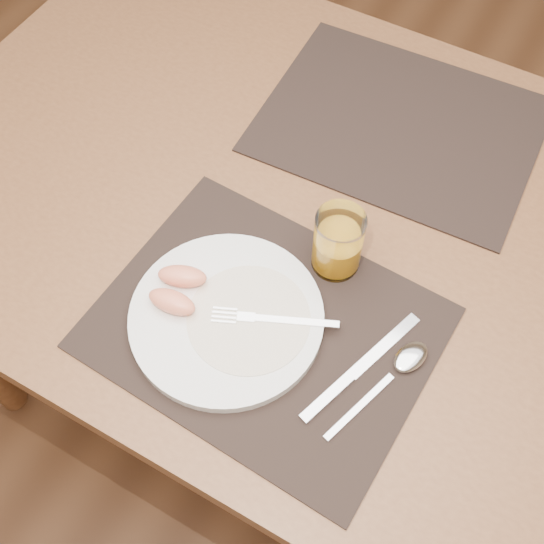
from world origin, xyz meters
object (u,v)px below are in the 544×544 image
at_px(placemat_far, 400,125).
at_px(plate, 226,318).
at_px(fork, 264,319).
at_px(placemat_near, 265,328).
at_px(table, 325,243).
at_px(juice_glass, 338,244).
at_px(knife, 351,375).
at_px(spoon, 403,364).

relative_size(placemat_far, plate, 1.67).
xyz_separation_m(plate, fork, (0.05, 0.02, 0.01)).
bearing_deg(placemat_far, placemat_near, -91.28).
xyz_separation_m(table, placemat_near, (0.01, -0.22, 0.09)).
xyz_separation_m(placemat_near, juice_glass, (0.04, 0.14, 0.05)).
bearing_deg(knife, placemat_near, 176.93).
xyz_separation_m(table, placemat_far, (0.02, 0.22, 0.09)).
relative_size(table, juice_glass, 13.17).
relative_size(fork, juice_glass, 1.56).
distance_m(placemat_near, placemat_far, 0.44).
distance_m(placemat_far, fork, 0.44).
bearing_deg(table, spoon, -41.61).
bearing_deg(fork, juice_glass, 73.94).
relative_size(placemat_far, fork, 2.71).
distance_m(knife, juice_glass, 0.19).
bearing_deg(plate, knife, 2.96).
bearing_deg(fork, plate, -158.07).
relative_size(table, plate, 5.19).
relative_size(placemat_near, plate, 1.67).
bearing_deg(knife, juice_glass, 123.45).
bearing_deg(knife, table, 123.27).
bearing_deg(knife, fork, 176.01).
bearing_deg(juice_glass, table, 122.93).
height_order(placemat_near, knife, knife).
height_order(table, placemat_far, placemat_far).
height_order(table, placemat_near, placemat_near).
bearing_deg(juice_glass, plate, -119.03).
height_order(placemat_far, juice_glass, juice_glass).
xyz_separation_m(placemat_far, spoon, (0.18, -0.40, 0.01)).
distance_m(placemat_far, spoon, 0.44).
height_order(spoon, juice_glass, juice_glass).
xyz_separation_m(placemat_far, juice_glass, (0.03, -0.30, 0.05)).
bearing_deg(placemat_far, table, -95.89).
xyz_separation_m(table, fork, (0.01, -0.22, 0.11)).
relative_size(plate, fork, 1.62).
xyz_separation_m(placemat_near, plate, (-0.05, -0.02, 0.01)).
distance_m(table, placemat_far, 0.24).
height_order(placemat_near, fork, fork).
relative_size(plate, juice_glass, 2.54).
bearing_deg(table, fork, -87.44).
relative_size(table, knife, 6.54).
bearing_deg(juice_glass, knife, -56.55).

